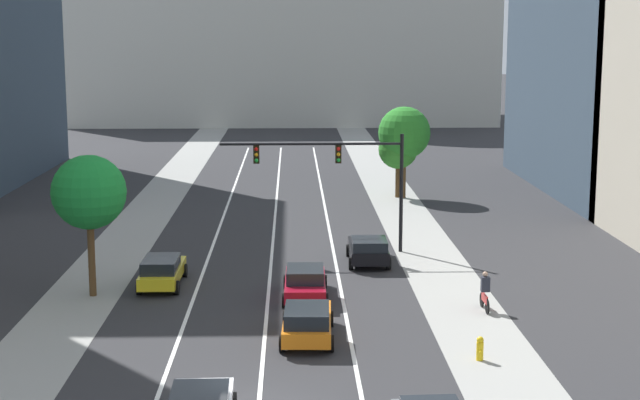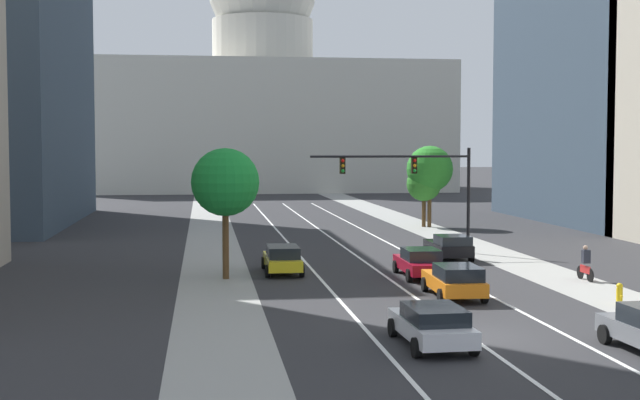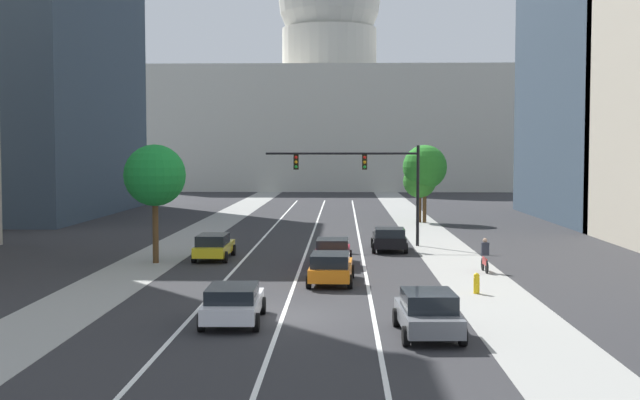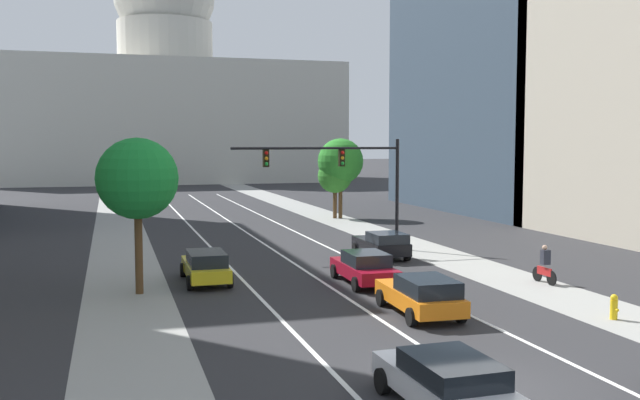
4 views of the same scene
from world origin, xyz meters
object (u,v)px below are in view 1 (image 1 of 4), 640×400
object	(u,v)px
fire_hydrant	(480,348)
car_black	(368,249)
street_tree_near_right	(398,149)
cyclist	(485,292)
car_crimson	(305,282)
car_yellow	(162,271)
car_orange	(307,321)
street_tree_near_left	(89,193)
street_tree_mid_right	(404,133)
capitol_building	(283,23)
traffic_signal_mast	(342,167)

from	to	relation	value
fire_hydrant	car_black	bearing A→B (deg)	101.03
street_tree_near_right	cyclist	bearing A→B (deg)	-88.75
car_crimson	fire_hydrant	xyz separation A→B (m)	(6.24, -8.48, -0.28)
car_crimson	car_black	distance (m)	7.21
car_yellow	fire_hydrant	world-z (taller)	car_yellow
car_yellow	street_tree_near_right	xyz separation A→B (m)	(13.73, 24.17, 2.72)
car_orange	street_tree_near_left	distance (m)	12.36
fire_hydrant	street_tree_mid_right	world-z (taller)	street_tree_mid_right
capitol_building	fire_hydrant	xyz separation A→B (m)	(7.91, -97.31, -12.43)
car_yellow	street_tree_mid_right	bearing A→B (deg)	-30.16
car_crimson	street_tree_mid_right	xyz separation A→B (m)	(7.45, 26.19, 3.94)
capitol_building	car_crimson	size ratio (longest dim) A/B	11.65
cyclist	street_tree_mid_right	xyz separation A→B (m)	(-0.22, 28.38, 3.84)
capitol_building	car_black	xyz separation A→B (m)	(5.01, -82.44, -12.13)
car_crimson	car_yellow	xyz separation A→B (m)	(-6.69, 2.24, 0.02)
car_orange	cyclist	size ratio (longest dim) A/B	2.70
car_yellow	street_tree_near_left	xyz separation A→B (m)	(-2.93, -1.55, 3.98)
cyclist	car_black	bearing A→B (deg)	25.24
car_crimson	street_tree_near_left	xyz separation A→B (m)	(-9.61, 0.70, 3.99)
street_tree_mid_right	capitol_building	bearing A→B (deg)	98.28
car_orange	car_yellow	world-z (taller)	car_orange
car_crimson	traffic_signal_mast	world-z (taller)	traffic_signal_mast
street_tree_near_left	street_tree_near_right	bearing A→B (deg)	57.07
cyclist	traffic_signal_mast	bearing A→B (deg)	24.78
car_orange	street_tree_near_right	distance (m)	33.28
car_black	cyclist	bearing A→B (deg)	-152.49
car_black	car_crimson	bearing A→B (deg)	153.14
street_tree_near_right	street_tree_near_left	distance (m)	30.66
car_crimson	car_yellow	bearing A→B (deg)	72.40
cyclist	street_tree_mid_right	world-z (taller)	street_tree_mid_right
car_orange	cyclist	world-z (taller)	cyclist
capitol_building	traffic_signal_mast	world-z (taller)	capitol_building
car_black	street_tree_near_right	bearing A→B (deg)	-9.72
street_tree_near_left	car_orange	bearing A→B (deg)	-34.89
car_orange	car_crimson	bearing A→B (deg)	2.07
cyclist	street_tree_near_left	xyz separation A→B (m)	(-17.28, 2.89, 3.89)
car_crimson	street_tree_near_left	distance (m)	10.43
capitol_building	street_tree_mid_right	world-z (taller)	capitol_building
capitol_building	car_yellow	bearing A→B (deg)	-93.32
traffic_signal_mast	street_tree_mid_right	bearing A→B (deg)	72.60
car_black	traffic_signal_mast	world-z (taller)	traffic_signal_mast
car_crimson	fire_hydrant	size ratio (longest dim) A/B	5.11
street_tree_near_right	car_black	bearing A→B (deg)	-100.47
car_crimson	street_tree_near_left	world-z (taller)	street_tree_near_left
car_orange	capitol_building	bearing A→B (deg)	3.14
car_crimson	street_tree_near_right	bearing A→B (deg)	-13.98
capitol_building	street_tree_near_right	distance (m)	63.72
traffic_signal_mast	capitol_building	bearing A→B (deg)	92.70
car_orange	car_yellow	xyz separation A→B (m)	(-6.68, 8.24, -0.01)
car_crimson	traffic_signal_mast	xyz separation A→B (m)	(2.09, 9.09, 3.94)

